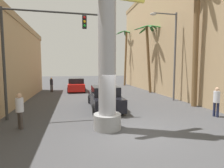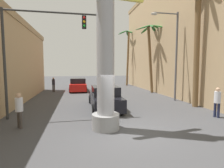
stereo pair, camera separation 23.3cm
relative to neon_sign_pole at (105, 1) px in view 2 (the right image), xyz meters
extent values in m
plane|color=#424244|center=(0.95, 9.31, -5.68)|extent=(87.56, 87.56, 0.00)
cube|color=tan|center=(10.84, 10.96, 0.21)|extent=(6.72, 20.84, 11.77)
cylinder|color=#9E9EA3|center=(-0.01, 0.00, -0.77)|extent=(0.79, 0.79, 9.81)
cylinder|color=gray|center=(-0.01, 0.00, -5.33)|extent=(1.26, 1.26, 0.70)
cylinder|color=#59595E|center=(6.93, 5.71, -2.00)|extent=(0.16, 0.16, 7.34)
cylinder|color=#59595E|center=(5.90, 5.71, 1.52)|extent=(2.06, 0.10, 0.10)
ellipsoid|color=beige|center=(4.87, 5.71, 1.42)|extent=(0.56, 0.28, 0.20)
cylinder|color=#333333|center=(-5.03, 2.57, -2.72)|extent=(0.14, 0.14, 5.92)
cylinder|color=#333333|center=(-2.55, 2.57, 0.14)|extent=(4.96, 0.10, 0.10)
cube|color=black|center=(-0.81, 2.57, -0.31)|extent=(0.24, 0.24, 0.70)
sphere|color=red|center=(-0.81, 2.44, -0.09)|extent=(0.14, 0.14, 0.14)
sphere|color=yellow|center=(-0.81, 2.44, -0.31)|extent=(0.14, 0.14, 0.14)
sphere|color=green|center=(-0.81, 2.44, -0.53)|extent=(0.14, 0.14, 0.14)
cylinder|color=black|center=(-0.25, 6.08, -5.36)|extent=(0.23, 0.64, 0.64)
cylinder|color=black|center=(1.51, 6.07, -5.36)|extent=(0.23, 0.64, 0.64)
cylinder|color=black|center=(-0.29, 2.53, -5.36)|extent=(0.23, 0.64, 0.64)
cylinder|color=black|center=(1.47, 2.51, -5.36)|extent=(0.23, 0.64, 0.64)
cube|color=black|center=(0.61, 4.30, -5.12)|extent=(1.91, 5.10, 0.80)
cube|color=black|center=(0.60, 3.91, -4.42)|extent=(1.73, 2.15, 0.60)
cylinder|color=black|center=(-2.03, 15.46, -5.36)|extent=(0.23, 0.64, 0.64)
cylinder|color=black|center=(-0.24, 15.44, -5.36)|extent=(0.23, 0.64, 0.64)
cylinder|color=black|center=(-2.06, 12.27, -5.36)|extent=(0.23, 0.64, 0.64)
cylinder|color=black|center=(-0.28, 12.25, -5.36)|extent=(0.23, 0.64, 0.64)
cube|color=red|center=(-1.15, 13.85, -5.12)|extent=(1.94, 4.59, 0.80)
cube|color=black|center=(-1.15, 13.85, -4.42)|extent=(1.76, 2.53, 0.60)
cylinder|color=brown|center=(7.03, 3.32, -1.13)|extent=(0.52, 0.41, 9.09)
cylinder|color=brown|center=(6.71, 19.26, -1.40)|extent=(0.65, 0.58, 8.56)
ellipsoid|color=#285E2D|center=(7.36, 19.59, 2.72)|extent=(1.62, 0.67, 0.60)
ellipsoid|color=#22612D|center=(6.89, 20.17, 2.70)|extent=(0.95, 1.57, 0.67)
ellipsoid|color=#27692D|center=(6.00, 20.01, 2.75)|extent=(1.37, 1.39, 0.52)
ellipsoid|color=#29622D|center=(5.89, 19.00, 2.69)|extent=(1.51, 1.13, 0.69)
ellipsoid|color=#2D6C2D|center=(6.78, 18.65, 2.70)|extent=(0.76, 1.60, 0.66)
cylinder|color=brown|center=(6.79, 10.72, -2.02)|extent=(0.83, 0.44, 7.32)
ellipsoid|color=#2D682D|center=(7.59, 10.43, 1.42)|extent=(1.65, 0.43, 0.82)
ellipsoid|color=#28602D|center=(7.33, 11.08, 1.44)|extent=(1.42, 1.44, 0.73)
ellipsoid|color=#2C722D|center=(6.42, 11.28, 1.43)|extent=(0.91, 1.67, 0.78)
ellipsoid|color=#295F2D|center=(5.91, 10.76, 1.50)|extent=(1.73, 0.93, 0.56)
ellipsoid|color=#21682D|center=(5.93, 10.10, 1.46)|extent=(1.68, 1.02, 0.68)
ellipsoid|color=#295F2D|center=(6.41, 9.65, 1.46)|extent=(0.94, 1.70, 0.68)
ellipsoid|color=#2A792D|center=(7.29, 9.81, 1.49)|extent=(1.39, 1.52, 0.60)
cylinder|color=#3F3833|center=(-4.06, 13.59, -5.26)|extent=(0.14, 0.14, 0.83)
cylinder|color=#3F3833|center=(-3.89, 13.49, -5.26)|extent=(0.14, 0.14, 0.83)
cylinder|color=#26262D|center=(-3.98, 13.54, -4.53)|extent=(0.47, 0.47, 0.65)
sphere|color=tan|center=(-3.98, 13.54, -4.09)|extent=(0.22, 0.22, 0.22)
cylinder|color=#1E233F|center=(6.43, 0.73, -5.26)|extent=(0.14, 0.14, 0.83)
cylinder|color=#1E233F|center=(6.49, 0.53, -5.26)|extent=(0.14, 0.14, 0.83)
cylinder|color=silver|center=(6.46, 0.63, -4.52)|extent=(0.42, 0.42, 0.66)
sphere|color=tan|center=(6.46, 0.63, -4.08)|extent=(0.22, 0.22, 0.22)
cylinder|color=#3F3833|center=(-3.84, 0.80, -5.28)|extent=(0.14, 0.14, 0.80)
cylinder|color=#3F3833|center=(-3.96, 0.96, -5.28)|extent=(0.14, 0.14, 0.80)
cylinder|color=silver|center=(-3.90, 0.88, -4.56)|extent=(0.48, 0.48, 0.64)
sphere|color=tan|center=(-3.90, 0.88, -4.13)|extent=(0.22, 0.22, 0.22)
camera|label=1|loc=(-1.48, -7.66, -2.88)|focal=28.00mm
camera|label=2|loc=(-1.25, -7.71, -2.88)|focal=28.00mm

